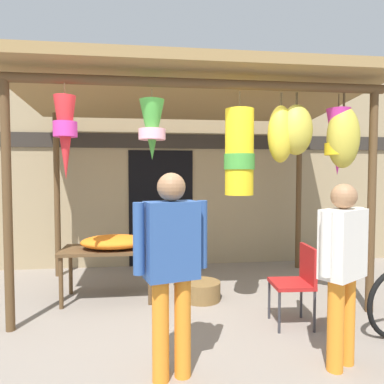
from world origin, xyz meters
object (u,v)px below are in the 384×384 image
(vendor_in_orange, at_px, (172,259))
(customer_foreground, at_px, (343,261))
(display_table, at_px, (108,254))
(flower_heap_on_table, at_px, (116,242))
(wicker_basket_by_table, at_px, (202,291))
(folding_chair, at_px, (298,278))

(vendor_in_orange, height_order, customer_foreground, vendor_in_orange)
(display_table, distance_m, flower_heap_on_table, 0.20)
(flower_heap_on_table, height_order, vendor_in_orange, vendor_in_orange)
(wicker_basket_by_table, bearing_deg, vendor_in_orange, -106.43)
(flower_heap_on_table, height_order, customer_foreground, customer_foreground)
(display_table, height_order, folding_chair, folding_chair)
(wicker_basket_by_table, bearing_deg, customer_foreground, -61.79)
(flower_heap_on_table, bearing_deg, vendor_in_orange, -72.09)
(display_table, relative_size, flower_heap_on_table, 1.38)
(display_table, xyz_separation_m, vendor_in_orange, (0.68, -1.85, 0.36))
(flower_heap_on_table, bearing_deg, display_table, 150.88)
(vendor_in_orange, bearing_deg, folding_chair, 30.35)
(customer_foreground, bearing_deg, vendor_in_orange, 179.71)
(flower_heap_on_table, distance_m, vendor_in_orange, 1.90)
(vendor_in_orange, xyz_separation_m, customer_foreground, (1.39, -0.01, -0.06))
(flower_heap_on_table, relative_size, folding_chair, 0.98)
(vendor_in_orange, bearing_deg, wicker_basket_by_table, 73.57)
(folding_chair, height_order, vendor_in_orange, vendor_in_orange)
(display_table, xyz_separation_m, wicker_basket_by_table, (1.17, -0.18, -0.46))
(folding_chair, relative_size, vendor_in_orange, 0.52)
(wicker_basket_by_table, xyz_separation_m, vendor_in_orange, (-0.49, -1.67, 0.82))
(customer_foreground, bearing_deg, flower_heap_on_table, 137.57)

